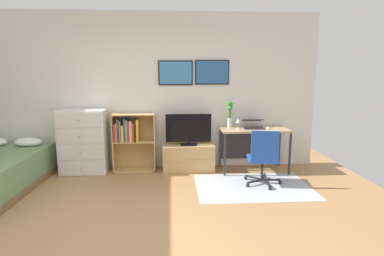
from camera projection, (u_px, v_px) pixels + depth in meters
The scene contains 13 objects.
ground_plane at pixel (126, 234), 3.37m from camera, with size 7.20×7.20×0.00m, color #A87A4C.
wall_back_with_posters at pixel (144, 92), 5.51m from camera, with size 6.12×0.09×2.70m.
area_rug at pixel (253, 186), 4.74m from camera, with size 1.70×1.20×0.01m, color #B2B7BC.
dresser at pixel (84, 142), 5.32m from camera, with size 0.77×0.46×1.08m.
bookshelf at pixel (131, 137), 5.43m from camera, with size 0.72×0.30×0.99m.
tv_stand at pixel (188, 157), 5.51m from camera, with size 0.88×0.41×0.45m.
television at pixel (188, 130), 5.40m from camera, with size 0.78×0.16×0.54m.
desk at pixel (253, 136), 5.50m from camera, with size 1.15×0.58×0.74m.
office_chair at pixel (263, 156), 4.70m from camera, with size 0.58×0.58×0.86m.
laptop at pixel (253, 124), 5.47m from camera, with size 0.36×0.38×0.15m.
computer_mouse at pixel (268, 128), 5.37m from camera, with size 0.06×0.10×0.03m, color silver.
bamboo_vase at pixel (230, 113), 5.50m from camera, with size 0.10×0.09×0.45m.
wine_glass at pixel (238, 121), 5.33m from camera, with size 0.07×0.07×0.18m.
Camera 1 is at (0.50, -3.15, 1.70)m, focal length 29.65 mm.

